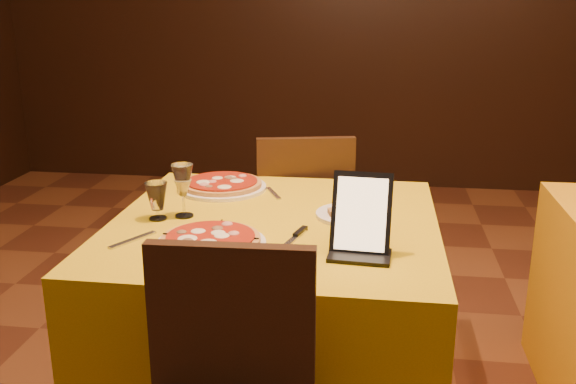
# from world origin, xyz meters

# --- Properties ---
(wall_back) EXTENTS (6.00, 0.01, 2.80)m
(wall_back) POSITION_xyz_m (0.00, 3.50, 1.40)
(wall_back) COLOR black
(wall_back) RESTS_ON floor
(main_table) EXTENTS (1.10, 1.10, 0.75)m
(main_table) POSITION_xyz_m (-0.31, 0.42, 0.38)
(main_table) COLOR gold
(main_table) RESTS_ON floor
(chair_main_far) EXTENTS (0.45, 0.45, 0.91)m
(chair_main_far) POSITION_xyz_m (-0.31, 1.21, 0.46)
(chair_main_far) COLOR black
(chair_main_far) RESTS_ON floor
(pizza_near) EXTENTS (0.34, 0.34, 0.03)m
(pizza_near) POSITION_xyz_m (-0.47, 0.16, 0.77)
(pizza_near) COLOR white
(pizza_near) RESTS_ON main_table
(pizza_far) EXTENTS (0.35, 0.35, 0.03)m
(pizza_far) POSITION_xyz_m (-0.58, 0.76, 0.77)
(pizza_far) COLOR white
(pizza_far) RESTS_ON main_table
(cutlet_dish) EXTENTS (0.24, 0.24, 0.03)m
(cutlet_dish) POSITION_xyz_m (-0.06, 0.50, 0.76)
(cutlet_dish) COLOR white
(cutlet_dish) RESTS_ON main_table
(wine_glass) EXTENTS (0.09, 0.09, 0.19)m
(wine_glass) POSITION_xyz_m (-0.63, 0.42, 0.84)
(wine_glass) COLOR #EEE587
(wine_glass) RESTS_ON main_table
(water_glass) EXTENTS (0.08, 0.08, 0.13)m
(water_glass) POSITION_xyz_m (-0.71, 0.38, 0.81)
(water_glass) COLOR silver
(water_glass) RESTS_ON main_table
(tablet) EXTENTS (0.18, 0.11, 0.23)m
(tablet) POSITION_xyz_m (-0.02, 0.19, 0.87)
(tablet) COLOR black
(tablet) RESTS_ON main_table
(knife) EXTENTS (0.08, 0.23, 0.01)m
(knife) POSITION_xyz_m (-0.23, 0.22, 0.75)
(knife) COLOR #A5A7AC
(knife) RESTS_ON main_table
(fork_near) EXTENTS (0.11, 0.16, 0.01)m
(fork_near) POSITION_xyz_m (-0.72, 0.17, 0.75)
(fork_near) COLOR #A2A4A9
(fork_near) RESTS_ON main_table
(fork_far) EXTENTS (0.08, 0.15, 0.01)m
(fork_far) POSITION_xyz_m (-0.37, 0.72, 0.75)
(fork_far) COLOR silver
(fork_far) RESTS_ON main_table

